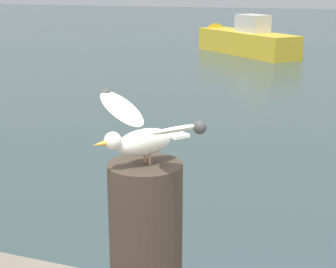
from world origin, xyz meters
TOP-DOWN VIEW (x-y plane):
  - mooring_post at (-0.42, -0.48)m, footprint 0.29×0.29m
  - seagull at (-0.43, -0.49)m, footprint 0.61×0.49m
  - boat_yellow at (-4.67, 19.63)m, footprint 5.39×4.95m

SIDE VIEW (x-z plane):
  - boat_yellow at x=-4.67m, z-range -0.32..1.37m
  - mooring_post at x=-0.42m, z-range 1.31..2.13m
  - seagull at x=-0.43m, z-range 2.13..2.37m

